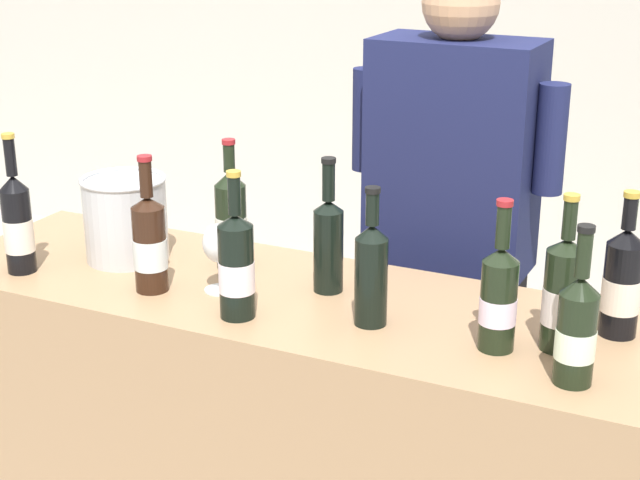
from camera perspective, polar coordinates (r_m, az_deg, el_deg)
wall_back at (r=4.64m, az=13.18°, el=13.03°), size 8.00×0.10×2.80m
counter at (r=2.56m, az=-2.01°, el=-13.40°), size 1.83×0.57×0.99m
wine_bottle_0 at (r=1.93m, az=14.95°, el=-5.13°), size 0.08×0.08×0.33m
wine_bottle_1 at (r=2.16m, az=-4.97°, el=-1.54°), size 0.08×0.08×0.34m
wine_bottle_2 at (r=2.34m, az=-10.05°, el=-0.18°), size 0.08×0.08×0.34m
wine_bottle_3 at (r=2.46m, az=-5.29°, el=1.17°), size 0.08×0.08×0.34m
wine_bottle_4 at (r=2.12m, az=3.05°, el=-1.85°), size 0.07×0.07×0.32m
wine_bottle_5 at (r=2.30m, az=0.50°, el=-0.06°), size 0.07×0.07×0.33m
wine_bottle_6 at (r=2.04m, az=10.53°, el=-3.35°), size 0.08×0.08×0.33m
wine_bottle_7 at (r=2.17m, az=17.45°, el=-2.43°), size 0.08×0.08×0.33m
wine_bottle_8 at (r=2.53m, az=-17.47°, el=0.92°), size 0.07×0.07×0.36m
wine_bottle_9 at (r=2.06m, az=14.19°, el=-3.15°), size 0.08×0.08×0.34m
wine_glass at (r=2.31m, az=-5.99°, el=-0.35°), size 0.08×0.08×0.17m
ice_bucket at (r=2.56m, az=-11.44°, el=1.30°), size 0.22×0.22×0.22m
person_server at (r=2.78m, az=7.55°, el=-2.63°), size 0.60×0.25×1.74m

